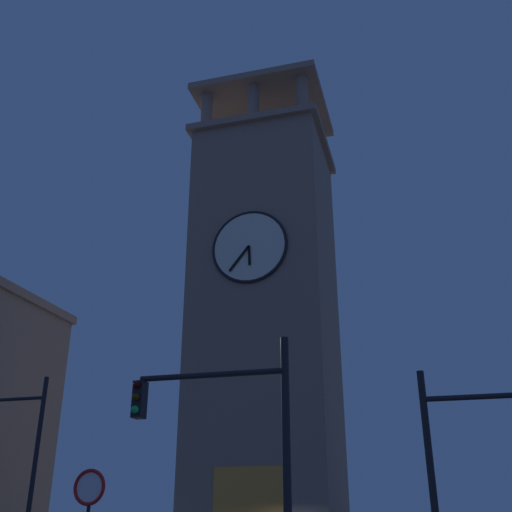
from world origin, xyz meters
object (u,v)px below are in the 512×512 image
Objects in this scene: clocktower at (266,319)px; traffic_signal_near at (4,445)px; traffic_signal_mid at (232,438)px; no_horn_sign at (88,500)px; traffic_signal_far at (473,455)px.

clocktower is 4.19× the size of traffic_signal_near.
traffic_signal_mid is 1.76× the size of no_horn_sign.
clocktower is 20.69m from traffic_signal_mid.
traffic_signal_far is 8.38m from no_horn_sign.
traffic_signal_near is 15.68m from traffic_signal_far.
traffic_signal_near is 1.29× the size of traffic_signal_far.
clocktower reaches higher than traffic_signal_near.
traffic_signal_mid is (-10.51, 7.05, -0.81)m from traffic_signal_near.
traffic_signal_far is at bearing -171.10° from no_horn_sign.
traffic_signal_near is 2.16× the size of no_horn_sign.
clocktower is 15.08m from traffic_signal_near.
no_horn_sign is (-6.78, 5.72, -1.88)m from traffic_signal_near.
traffic_signal_mid is 4.11m from no_horn_sign.
traffic_signal_far is at bearing 163.57° from traffic_signal_near.
clocktower is 5.41× the size of traffic_signal_far.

